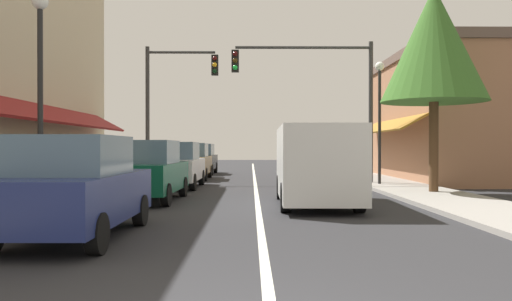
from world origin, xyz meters
TOP-DOWN VIEW (x-y plane):
  - ground_plane at (0.00, 18.00)m, footprint 80.00×80.00m
  - sidewalk_left at (-5.50, 18.00)m, footprint 2.60×56.00m
  - sidewalk_right at (5.50, 18.00)m, footprint 2.60×56.00m
  - lane_center_stripe at (0.00, 18.00)m, footprint 0.14×52.00m
  - storefront_right_block at (8.86, 20.00)m, footprint 5.44×10.20m
  - parked_car_nearest_left at (-3.20, 5.07)m, footprint 1.82×4.12m
  - parked_car_second_left at (-3.17, 10.96)m, footprint 1.88×4.15m
  - parked_car_third_left at (-3.05, 15.81)m, footprint 1.84×4.13m
  - parked_car_far_left at (-3.10, 20.83)m, footprint 1.78×4.10m
  - parked_car_distant_left at (-3.17, 25.68)m, footprint 1.86×4.14m
  - van_in_lane at (1.57, 9.97)m, footprint 2.09×5.22m
  - traffic_signal_mast_arm at (2.79, 17.05)m, footprint 5.86×0.50m
  - traffic_signal_left_corner at (-3.78, 18.70)m, footprint 3.26×0.50m
  - street_lamp_left_near at (-4.84, 7.51)m, footprint 0.36×0.36m
  - street_lamp_right_mid at (4.93, 16.19)m, footprint 0.36×0.36m
  - tree_right_near at (5.81, 12.73)m, footprint 3.45×3.45m

SIDE VIEW (x-z plane):
  - ground_plane at x=0.00m, z-range 0.00..0.00m
  - lane_center_stripe at x=0.00m, z-range 0.00..0.01m
  - sidewalk_left at x=-5.50m, z-range 0.00..0.12m
  - sidewalk_right at x=5.50m, z-range 0.00..0.12m
  - parked_car_nearest_left at x=-3.20m, z-range -0.01..1.76m
  - parked_car_second_left at x=-3.17m, z-range -0.01..1.76m
  - parked_car_third_left at x=-3.05m, z-range -0.01..1.76m
  - parked_car_far_left at x=-3.10m, z-range -0.01..1.76m
  - parked_car_distant_left at x=-3.17m, z-range -0.01..1.76m
  - van_in_lane at x=1.57m, z-range 0.09..2.21m
  - storefront_right_block at x=8.86m, z-range 0.01..6.06m
  - street_lamp_right_mid at x=4.93m, z-range 0.84..5.81m
  - street_lamp_left_near at x=-4.84m, z-range 0.85..5.82m
  - traffic_signal_left_corner at x=-3.78m, z-range 0.96..7.02m
  - traffic_signal_mast_arm at x=2.79m, z-range 1.13..7.08m
  - tree_right_near at x=5.81m, z-range 1.51..8.35m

